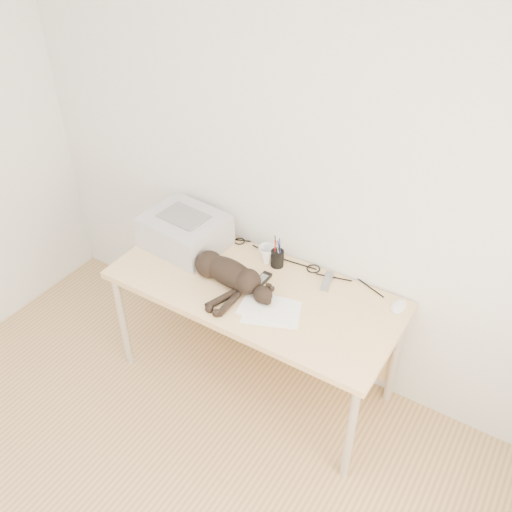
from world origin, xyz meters
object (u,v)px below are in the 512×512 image
Objects in this scene: desk at (262,297)px; printer at (185,231)px; cat at (226,273)px; pen_cup at (277,258)px; mouse at (399,304)px; mug at (268,254)px.

desk is 0.60m from printer.
printer reaches higher than cat.
printer is 0.69× the size of cat.
desk is 8.42× the size of pen_cup.
pen_cup is (0.01, 0.15, 0.19)m from desk.
pen_cup is 1.57× the size of mouse.
printer is (-0.55, 0.03, 0.23)m from desk.
desk is at bearing -2.92° from printer.
printer is 0.44m from cat.
cat is (0.40, -0.16, -0.03)m from printer.
cat is 0.30m from mug.
printer is at bearing -172.19° from mouse.
mouse is at bearing 2.69° from pen_cup.
pen_cup is at bearing -5.55° from mug.
desk is at bearing -68.46° from mug.
mug is at bearing 111.54° from desk.
mug is at bearing 80.07° from cat.
desk is 13.21× the size of mouse.
pen_cup is at bearing 11.99° from printer.
cat is 6.52× the size of mug.
mouse is at bearing 1.96° from mug.
mouse is (0.87, 0.31, -0.05)m from cat.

